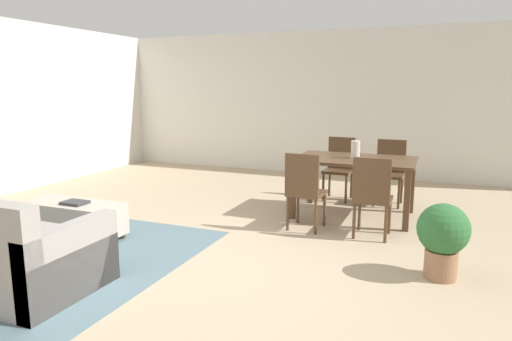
# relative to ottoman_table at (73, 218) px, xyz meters

# --- Properties ---
(ground_plane) EXTENTS (10.80, 10.80, 0.00)m
(ground_plane) POSITION_rel_ottoman_table_xyz_m (1.93, -0.19, -0.23)
(ground_plane) COLOR tan
(wall_back) EXTENTS (9.00, 0.12, 2.70)m
(wall_back) POSITION_rel_ottoman_table_xyz_m (1.93, 4.81, 1.12)
(wall_back) COLOR silver
(wall_back) RESTS_ON ground_plane
(area_rug) EXTENTS (3.00, 2.80, 0.01)m
(area_rug) POSITION_rel_ottoman_table_xyz_m (0.03, -0.59, -0.23)
(area_rug) COLOR slate
(area_rug) RESTS_ON ground_plane
(ottoman_table) EXTENTS (1.16, 0.46, 0.40)m
(ottoman_table) POSITION_rel_ottoman_table_xyz_m (0.00, 0.00, 0.00)
(ottoman_table) COLOR #B7AD9E
(ottoman_table) RESTS_ON ground_plane
(dining_table) EXTENTS (1.51, 0.98, 0.76)m
(dining_table) POSITION_rel_ottoman_table_xyz_m (2.72, 2.08, 0.44)
(dining_table) COLOR #513823
(dining_table) RESTS_ON ground_plane
(dining_chair_near_left) EXTENTS (0.42, 0.42, 0.92)m
(dining_chair_near_left) POSITION_rel_ottoman_table_xyz_m (2.31, 1.23, 0.29)
(dining_chair_near_left) COLOR #513823
(dining_chair_near_left) RESTS_ON ground_plane
(dining_chair_near_right) EXTENTS (0.40, 0.40, 0.92)m
(dining_chair_near_right) POSITION_rel_ottoman_table_xyz_m (3.08, 1.22, 0.29)
(dining_chair_near_right) COLOR #513823
(dining_chair_near_right) RESTS_ON ground_plane
(dining_chair_far_left) EXTENTS (0.42, 0.42, 0.92)m
(dining_chair_far_left) POSITION_rel_ottoman_table_xyz_m (2.35, 2.94, 0.29)
(dining_chair_far_left) COLOR #513823
(dining_chair_far_left) RESTS_ON ground_plane
(dining_chair_far_right) EXTENTS (0.41, 0.41, 0.92)m
(dining_chair_far_right) POSITION_rel_ottoman_table_xyz_m (3.09, 2.90, 0.29)
(dining_chair_far_right) COLOR #513823
(dining_chair_far_right) RESTS_ON ground_plane
(vase_centerpiece) EXTENTS (0.11, 0.11, 0.22)m
(vase_centerpiece) POSITION_rel_ottoman_table_xyz_m (2.73, 2.09, 0.64)
(vase_centerpiece) COLOR silver
(vase_centerpiece) RESTS_ON dining_table
(book_on_ottoman) EXTENTS (0.26, 0.20, 0.03)m
(book_on_ottoman) POSITION_rel_ottoman_table_xyz_m (0.08, -0.04, 0.19)
(book_on_ottoman) COLOR #333338
(book_on_ottoman) RESTS_ON ottoman_table
(potted_plant) EXTENTS (0.45, 0.45, 0.67)m
(potted_plant) POSITION_rel_ottoman_table_xyz_m (3.80, 0.37, 0.16)
(potted_plant) COLOR #996B4C
(potted_plant) RESTS_ON ground_plane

